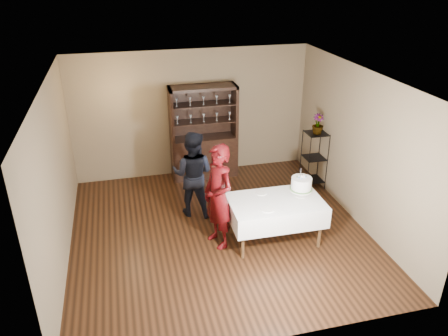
{
  "coord_description": "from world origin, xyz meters",
  "views": [
    {
      "loc": [
        -1.45,
        -6.24,
        4.29
      ],
      "look_at": [
        0.11,
        0.1,
        1.17
      ],
      "focal_mm": 35.0,
      "sensor_mm": 36.0,
      "label": 1
    }
  ],
  "objects": [
    {
      "name": "cake_table",
      "position": [
        0.85,
        -0.46,
        0.58
      ],
      "size": [
        1.53,
        0.96,
        0.76
      ],
      "rotation": [
        0.0,
        0.0,
        -0.01
      ],
      "color": "silver",
      "rests_on": "floor"
    },
    {
      "name": "plate_near",
      "position": [
        0.62,
        -0.7,
        0.77
      ],
      "size": [
        0.24,
        0.24,
        0.01
      ],
      "primitive_type": "cylinder",
      "rotation": [
        0.0,
        0.0,
        -0.07
      ],
      "color": "white",
      "rests_on": "cake_table"
    },
    {
      "name": "plate_far",
      "position": [
        0.69,
        -0.16,
        0.77
      ],
      "size": [
        0.24,
        0.24,
        0.01
      ],
      "primitive_type": "cylinder",
      "rotation": [
        0.0,
        0.0,
        0.33
      ],
      "color": "white",
      "rests_on": "cake_table"
    },
    {
      "name": "plant_etagere",
      "position": [
        2.28,
        1.2,
        0.65
      ],
      "size": [
        0.42,
        0.42,
        1.2
      ],
      "color": "black",
      "rests_on": "floor"
    },
    {
      "name": "potted_plant",
      "position": [
        2.27,
        1.16,
        1.39
      ],
      "size": [
        0.24,
        0.24,
        0.4
      ],
      "primitive_type": "imported",
      "rotation": [
        0.0,
        0.0,
        -0.08
      ],
      "color": "#467337",
      "rests_on": "plant_etagere"
    },
    {
      "name": "ceiling",
      "position": [
        0.0,
        0.0,
        2.7
      ],
      "size": [
        5.0,
        5.0,
        0.0
      ],
      "primitive_type": "plane",
      "rotation": [
        3.14,
        0.0,
        0.0
      ],
      "color": "silver",
      "rests_on": "back_wall"
    },
    {
      "name": "woman",
      "position": [
        -0.08,
        -0.32,
        0.88
      ],
      "size": [
        0.62,
        0.75,
        1.77
      ],
      "primitive_type": "imported",
      "rotation": [
        0.0,
        0.0,
        -1.21
      ],
      "color": "#32040C",
      "rests_on": "floor"
    },
    {
      "name": "cake",
      "position": [
        1.3,
        -0.4,
        0.97
      ],
      "size": [
        0.38,
        0.38,
        0.52
      ],
      "rotation": [
        0.0,
        0.0,
        -0.03
      ],
      "color": "white",
      "rests_on": "cake_table"
    },
    {
      "name": "wall_right",
      "position": [
        2.5,
        0.0,
        1.35
      ],
      "size": [
        0.02,
        5.0,
        2.7
      ],
      "primitive_type": "cube",
      "color": "#74624B",
      "rests_on": "floor"
    },
    {
      "name": "floor",
      "position": [
        0.0,
        0.0,
        0.0
      ],
      "size": [
        5.0,
        5.0,
        0.0
      ],
      "primitive_type": "plane",
      "color": "black",
      "rests_on": "ground"
    },
    {
      "name": "man",
      "position": [
        -0.31,
        0.74,
        0.8
      ],
      "size": [
        0.96,
        0.88,
        1.61
      ],
      "primitive_type": "imported",
      "rotation": [
        0.0,
        0.0,
        2.71
      ],
      "color": "black",
      "rests_on": "floor"
    },
    {
      "name": "back_wall",
      "position": [
        0.0,
        2.5,
        1.35
      ],
      "size": [
        5.0,
        0.02,
        2.7
      ],
      "primitive_type": "cube",
      "color": "#74624B",
      "rests_on": "floor"
    },
    {
      "name": "china_hutch",
      "position": [
        0.2,
        2.25,
        0.66
      ],
      "size": [
        1.4,
        0.48,
        2.0
      ],
      "color": "black",
      "rests_on": "floor"
    },
    {
      "name": "wall_left",
      "position": [
        -2.5,
        0.0,
        1.35
      ],
      "size": [
        0.02,
        5.0,
        2.7
      ],
      "primitive_type": "cube",
      "color": "#74624B",
      "rests_on": "floor"
    }
  ]
}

